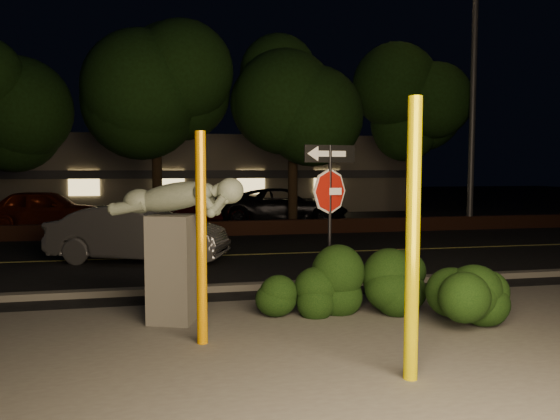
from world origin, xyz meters
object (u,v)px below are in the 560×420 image
object	(u,v)px
silver_sedan	(139,233)
parked_car_darkred	(205,209)
signpost	(330,192)
parked_car_red	(46,209)
sculpture	(175,234)
yellow_pole_left	(201,239)
parked_car_dark	(283,206)
yellow_pole_right	(413,241)
streetlight	(469,49)

from	to	relation	value
silver_sedan	parked_car_darkred	world-z (taller)	silver_sedan
signpost	parked_car_darkred	distance (m)	13.83
silver_sedan	parked_car_red	bearing A→B (deg)	45.82
silver_sedan	sculpture	bearing A→B (deg)	-150.81
yellow_pole_left	parked_car_red	bearing A→B (deg)	108.26
parked_car_dark	yellow_pole_left	bearing A→B (deg)	171.39
yellow_pole_right	silver_sedan	world-z (taller)	yellow_pole_right
signpost	sculpture	size ratio (longest dim) A/B	1.24
sculpture	silver_sedan	bearing A→B (deg)	117.07
yellow_pole_left	streetlight	bearing A→B (deg)	47.53
parked_car_red	parked_car_dark	distance (m)	9.22
signpost	silver_sedan	world-z (taller)	signpost
yellow_pole_right	streetlight	distance (m)	16.43
streetlight	yellow_pole_left	bearing A→B (deg)	-139.82
parked_car_red	parked_car_dark	bearing A→B (deg)	-82.44
silver_sedan	parked_car_darkred	xyz separation A→B (m)	(2.22, 8.71, -0.08)
yellow_pole_left	streetlight	xyz separation A→B (m)	(10.51, 11.48, 5.29)
yellow_pole_left	sculpture	distance (m)	1.16
parked_car_darkred	parked_car_dark	world-z (taller)	parked_car_dark
parked_car_dark	signpost	bearing A→B (deg)	178.61
yellow_pole_right	streetlight	world-z (taller)	streetlight
silver_sedan	yellow_pole_left	bearing A→B (deg)	-149.43
streetlight	parked_car_red	distance (m)	16.89
signpost	silver_sedan	xyz separation A→B (m)	(-3.36, 5.02, -1.21)
yellow_pole_left	yellow_pole_right	distance (m)	2.73
yellow_pole_right	signpost	size ratio (longest dim) A/B	1.14
sculpture	parked_car_dark	world-z (taller)	sculpture
sculpture	silver_sedan	distance (m)	5.65
yellow_pole_right	parked_car_red	bearing A→B (deg)	113.04
yellow_pole_right	signpost	bearing A→B (deg)	88.33
yellow_pole_left	signpost	bearing A→B (deg)	36.57
streetlight	parked_car_red	xyz separation A→B (m)	(-15.43, 3.43, -5.93)
yellow_pole_left	parked_car_darkred	distance (m)	15.44
yellow_pole_left	streetlight	distance (m)	16.44
yellow_pole_left	signpost	size ratio (longest dim) A/B	1.03
sculpture	streetlight	world-z (taller)	streetlight
yellow_pole_right	parked_car_darkred	distance (m)	17.13
sculpture	parked_car_darkred	bearing A→B (deg)	103.23
yellow_pole_left	silver_sedan	bearing A→B (deg)	99.51
parked_car_red	parked_car_dark	xyz separation A→B (m)	(9.22, 0.04, -0.02)
yellow_pole_right	sculpture	bearing A→B (deg)	131.33
yellow_pole_right	streetlight	bearing A→B (deg)	57.56
yellow_pole_right	parked_car_darkred	bearing A→B (deg)	93.48
sculpture	streetlight	bearing A→B (deg)	62.67
yellow_pole_left	signpost	xyz separation A→B (m)	(2.24, 1.66, 0.52)
signpost	silver_sedan	distance (m)	6.16
silver_sedan	parked_car_red	distance (m)	9.07
yellow_pole_left	parked_car_darkred	world-z (taller)	yellow_pole_left
silver_sedan	streetlight	bearing A→B (deg)	-46.50
sculpture	parked_car_darkred	world-z (taller)	sculpture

